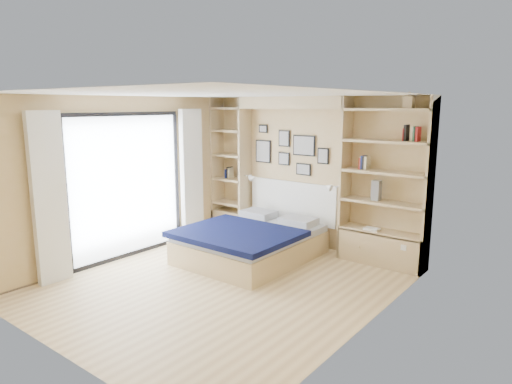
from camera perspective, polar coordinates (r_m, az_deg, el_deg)
The scene contains 9 objects.
ground at distance 6.24m, azimuth -4.21°, elevation -11.49°, with size 4.50×4.50×0.00m, color beige.
room_shell at distance 7.31m, azimuth 1.42°, elevation 0.68°, with size 4.50×4.50×4.50m.
bed at distance 7.16m, azimuth -0.52°, elevation -6.14°, with size 1.72×2.21×1.07m.
photo_gallery at distance 7.84m, azimuth 4.11°, elevation 5.24°, with size 1.48×0.02×0.82m.
reading_lamps at distance 7.64m, azimuth 4.08°, elevation 1.28°, with size 1.92×0.12×0.15m.
shelf_decor at distance 6.97m, azimuth 13.81°, elevation 4.95°, with size 3.53×0.23×2.03m.
deck at distance 8.94m, azimuth -21.70°, elevation -5.30°, with size 3.20×4.00×0.05m, color #756456.
deck_chair at distance 9.53m, azimuth -17.94°, elevation -1.88°, with size 0.65×0.84×0.74m.
shipping_container at distance 16.91m, azimuth -29.15°, elevation 5.92°, with size 2.52×6.31×2.63m, color navy.
Camera 1 is at (3.89, -4.26, 2.37)m, focal length 32.00 mm.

